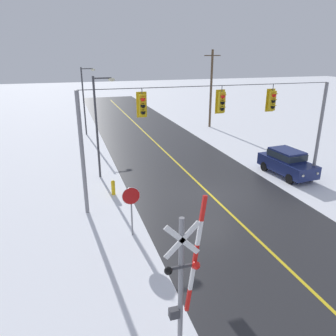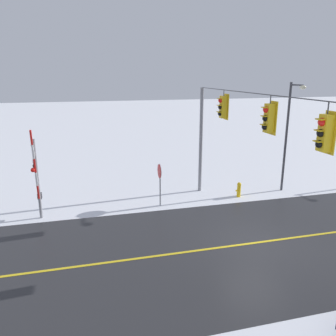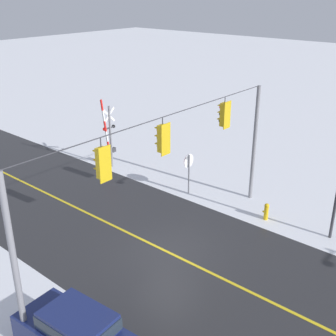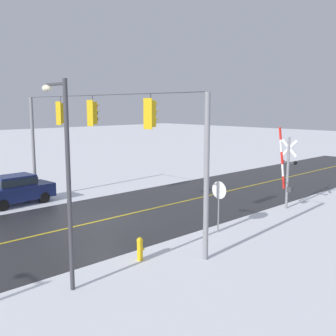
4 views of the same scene
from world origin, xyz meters
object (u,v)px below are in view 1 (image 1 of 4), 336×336
stop_sign (131,201)px  fire_hydrant (113,187)px  streetlamp_near (99,118)px  parked_car_navy (287,162)px  railroad_crossing (183,277)px  streetlamp_far (85,95)px  utility_pole (211,88)px

stop_sign → fire_hydrant: size_ratio=2.67×
streetlamp_near → fire_hydrant: streetlamp_near is taller
parked_car_navy → streetlamp_near: 12.59m
railroad_crossing → parked_car_navy: (11.21, 10.65, -1.31)m
streetlamp_far → utility_pole: utility_pole is taller
streetlamp_near → streetlamp_far: same height
railroad_crossing → parked_car_navy: bearing=43.5°
stop_sign → railroad_crossing: 6.17m
parked_car_navy → fire_hydrant: (-11.55, 0.27, -0.49)m
streetlamp_far → fire_hydrant: bearing=-89.2°
railroad_crossing → streetlamp_near: bearing=92.2°
railroad_crossing → utility_pole: (12.57, 26.12, 1.91)m
stop_sign → fire_hydrant: 4.94m
railroad_crossing → fire_hydrant: railroad_crossing is taller
streetlamp_far → utility_pole: size_ratio=0.80×
parked_car_navy → utility_pole: (1.35, 15.47, 3.22)m
railroad_crossing → parked_car_navy: 15.52m
utility_pole → streetlamp_far: bearing=178.1°
railroad_crossing → streetlamp_near: streetlamp_near is taller
fire_hydrant → utility_pole: size_ratio=0.11×
streetlamp_near → fire_hydrant: size_ratio=7.39×
fire_hydrant → stop_sign: bearing=-88.1°
streetlamp_far → utility_pole: bearing=-1.9°
parked_car_navy → utility_pole: size_ratio=0.53×
streetlamp_near → parked_car_navy: bearing=-16.0°
railroad_crossing → fire_hydrant: bearing=91.8°
streetlamp_near → railroad_crossing: bearing=-87.8°
streetlamp_far → railroad_crossing: bearing=-88.8°
railroad_crossing → stop_sign: bearing=91.7°
utility_pole → parked_car_navy: bearing=-95.0°
stop_sign → parked_car_navy: (11.39, 4.51, -0.76)m
parked_car_navy → utility_pole: 15.86m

